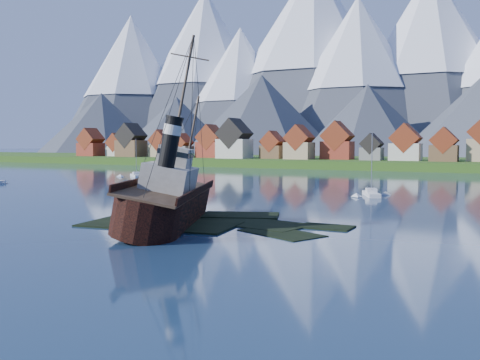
% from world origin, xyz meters
% --- Properties ---
extents(ground, '(1400.00, 1400.00, 0.00)m').
position_xyz_m(ground, '(0.00, 0.00, 0.00)').
color(ground, navy).
rests_on(ground, ground).
extents(shoal, '(31.71, 21.24, 1.14)m').
position_xyz_m(shoal, '(1.78, 2.15, -0.35)').
color(shoal, black).
rests_on(shoal, ground).
extents(shore_bank, '(600.00, 80.00, 3.20)m').
position_xyz_m(shore_bank, '(0.00, 170.00, 0.00)').
color(shore_bank, '#234614').
rests_on(shore_bank, ground).
extents(seawall, '(600.00, 2.50, 2.00)m').
position_xyz_m(seawall, '(0.00, 132.00, 0.00)').
color(seawall, '#3F3D38').
rests_on(seawall, ground).
extents(town, '(250.96, 16.69, 17.30)m').
position_xyz_m(town, '(-33.12, 152.18, 8.99)').
color(town, maroon).
rests_on(town, ground).
extents(mountains, '(965.00, 340.00, 205.00)m').
position_xyz_m(mountains, '(-0.79, 481.26, 89.34)').
color(mountains, '#2D333D').
rests_on(mountains, ground).
extents(tugboat_wreck, '(6.74, 29.05, 23.02)m').
position_xyz_m(tugboat_wreck, '(-2.54, -0.39, 2.90)').
color(tugboat_wreck, black).
rests_on(tugboat_wreck, ground).
extents(sailboat_c, '(7.91, 7.49, 11.24)m').
position_xyz_m(sailboat_c, '(-61.21, 68.21, 0.25)').
color(sailboat_c, silver).
rests_on(sailboat_c, ground).
extents(sailboat_f, '(5.04, 8.22, 11.82)m').
position_xyz_m(sailboat_f, '(11.21, 43.22, 0.28)').
color(sailboat_f, silver).
rests_on(sailboat_f, ground).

